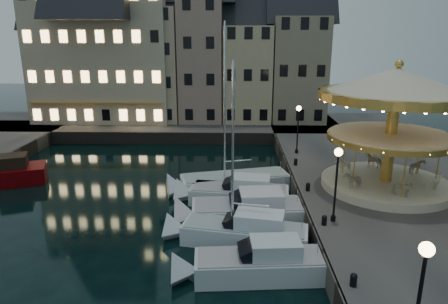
{
  "coord_description": "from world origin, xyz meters",
  "views": [
    {
      "loc": [
        1.71,
        -19.25,
        11.02
      ],
      "look_at": [
        1.0,
        8.0,
        3.2
      ],
      "focal_mm": 32.0,
      "sensor_mm": 36.0,
      "label": 1
    }
  ],
  "objects_px": {
    "motorboat_e": "(233,194)",
    "carousel": "(394,106)",
    "streetlamp_a": "(421,287)",
    "motorboat_b": "(251,265)",
    "motorboat_f": "(228,183)",
    "streetlamp_b": "(337,174)",
    "bollard_a": "(354,279)",
    "streetlamp_c": "(298,123)",
    "bollard_b": "(324,220)",
    "motorboat_c": "(237,232)",
    "motorboat_d": "(241,211)",
    "bollard_d": "(296,161)",
    "bollard_c": "(308,186)"
  },
  "relations": [
    {
      "from": "motorboat_e",
      "to": "carousel",
      "type": "distance_m",
      "value": 11.97
    },
    {
      "from": "streetlamp_a",
      "to": "motorboat_b",
      "type": "xyz_separation_m",
      "value": [
        -4.67,
        6.45,
        -3.38
      ]
    },
    {
      "from": "motorboat_f",
      "to": "carousel",
      "type": "relative_size",
      "value": 1.26
    },
    {
      "from": "streetlamp_b",
      "to": "carousel",
      "type": "relative_size",
      "value": 0.43
    },
    {
      "from": "bollard_a",
      "to": "motorboat_f",
      "type": "relative_size",
      "value": 0.05
    },
    {
      "from": "motorboat_e",
      "to": "motorboat_f",
      "type": "distance_m",
      "value": 2.5
    },
    {
      "from": "streetlamp_a",
      "to": "motorboat_e",
      "type": "bearing_deg",
      "value": 109.67
    },
    {
      "from": "streetlamp_c",
      "to": "motorboat_f",
      "type": "height_order",
      "value": "motorboat_f"
    },
    {
      "from": "bollard_a",
      "to": "motorboat_e",
      "type": "xyz_separation_m",
      "value": [
        -4.92,
        11.45,
        -0.96
      ]
    },
    {
      "from": "streetlamp_b",
      "to": "motorboat_b",
      "type": "xyz_separation_m",
      "value": [
        -4.67,
        -3.55,
        -3.38
      ]
    },
    {
      "from": "bollard_b",
      "to": "motorboat_c",
      "type": "height_order",
      "value": "motorboat_c"
    },
    {
      "from": "motorboat_c",
      "to": "motorboat_d",
      "type": "relative_size",
      "value": 1.31
    },
    {
      "from": "streetlamp_c",
      "to": "carousel",
      "type": "bearing_deg",
      "value": -60.45
    },
    {
      "from": "bollard_a",
      "to": "bollard_b",
      "type": "xyz_separation_m",
      "value": [
        0.0,
        5.5,
        0.0
      ]
    },
    {
      "from": "motorboat_f",
      "to": "streetlamp_c",
      "type": "bearing_deg",
      "value": 43.18
    },
    {
      "from": "bollard_a",
      "to": "motorboat_e",
      "type": "height_order",
      "value": "motorboat_e"
    },
    {
      "from": "streetlamp_a",
      "to": "bollard_d",
      "type": "relative_size",
      "value": 7.32
    },
    {
      "from": "motorboat_c",
      "to": "motorboat_e",
      "type": "relative_size",
      "value": 1.34
    },
    {
      "from": "motorboat_d",
      "to": "streetlamp_a",
      "type": "bearing_deg",
      "value": -68.23
    },
    {
      "from": "bollard_c",
      "to": "motorboat_b",
      "type": "height_order",
      "value": "motorboat_b"
    },
    {
      "from": "streetlamp_a",
      "to": "bollard_d",
      "type": "distance_m",
      "value": 20.15
    },
    {
      "from": "streetlamp_a",
      "to": "motorboat_d",
      "type": "xyz_separation_m",
      "value": [
        -5.03,
        12.59,
        -3.38
      ]
    },
    {
      "from": "motorboat_f",
      "to": "carousel",
      "type": "height_order",
      "value": "motorboat_f"
    },
    {
      "from": "bollard_a",
      "to": "carousel",
      "type": "distance_m",
      "value": 13.46
    },
    {
      "from": "bollard_b",
      "to": "motorboat_e",
      "type": "distance_m",
      "value": 7.79
    },
    {
      "from": "streetlamp_c",
      "to": "motorboat_f",
      "type": "bearing_deg",
      "value": -136.82
    },
    {
      "from": "bollard_a",
      "to": "motorboat_f",
      "type": "distance_m",
      "value": 14.95
    },
    {
      "from": "motorboat_b",
      "to": "motorboat_e",
      "type": "xyz_separation_m",
      "value": [
        -0.86,
        9.0,
        0.0
      ]
    },
    {
      "from": "streetlamp_b",
      "to": "carousel",
      "type": "height_order",
      "value": "carousel"
    },
    {
      "from": "bollard_d",
      "to": "motorboat_b",
      "type": "xyz_separation_m",
      "value": [
        -4.07,
        -13.55,
        -0.96
      ]
    },
    {
      "from": "motorboat_b",
      "to": "motorboat_c",
      "type": "bearing_deg",
      "value": 100.81
    },
    {
      "from": "streetlamp_b",
      "to": "bollard_c",
      "type": "xyz_separation_m",
      "value": [
        -0.6,
        4.5,
        -2.41
      ]
    },
    {
      "from": "bollard_c",
      "to": "streetlamp_b",
      "type": "bearing_deg",
      "value": -82.41
    },
    {
      "from": "bollard_b",
      "to": "motorboat_c",
      "type": "distance_m",
      "value": 4.79
    },
    {
      "from": "bollard_b",
      "to": "motorboat_e",
      "type": "height_order",
      "value": "motorboat_e"
    },
    {
      "from": "streetlamp_b",
      "to": "bollard_b",
      "type": "bearing_deg",
      "value": -140.19
    },
    {
      "from": "streetlamp_b",
      "to": "motorboat_f",
      "type": "bearing_deg",
      "value": 126.97
    },
    {
      "from": "motorboat_e",
      "to": "streetlamp_c",
      "type": "bearing_deg",
      "value": 55.53
    },
    {
      "from": "motorboat_c",
      "to": "motorboat_e",
      "type": "distance_m",
      "value": 5.73
    },
    {
      "from": "motorboat_d",
      "to": "bollard_d",
      "type": "bearing_deg",
      "value": 59.15
    },
    {
      "from": "bollard_b",
      "to": "motorboat_b",
      "type": "height_order",
      "value": "motorboat_b"
    },
    {
      "from": "bollard_c",
      "to": "motorboat_f",
      "type": "xyz_separation_m",
      "value": [
        -5.36,
        3.41,
        -1.07
      ]
    },
    {
      "from": "bollard_c",
      "to": "bollard_d",
      "type": "bearing_deg",
      "value": 90.0
    },
    {
      "from": "streetlamp_c",
      "to": "motorboat_b",
      "type": "height_order",
      "value": "streetlamp_c"
    },
    {
      "from": "bollard_a",
      "to": "streetlamp_a",
      "type": "bearing_deg",
      "value": -81.47
    },
    {
      "from": "motorboat_c",
      "to": "motorboat_f",
      "type": "bearing_deg",
      "value": 94.63
    },
    {
      "from": "bollard_a",
      "to": "motorboat_b",
      "type": "bearing_deg",
      "value": 148.91
    },
    {
      "from": "streetlamp_a",
      "to": "streetlamp_b",
      "type": "relative_size",
      "value": 1.0
    },
    {
      "from": "motorboat_d",
      "to": "carousel",
      "type": "relative_size",
      "value": 0.83
    },
    {
      "from": "streetlamp_c",
      "to": "bollard_a",
      "type": "xyz_separation_m",
      "value": [
        -0.6,
        -19.5,
        -2.41
      ]
    }
  ]
}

